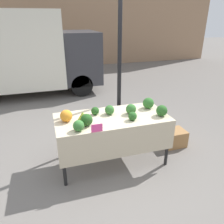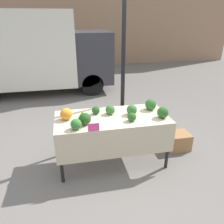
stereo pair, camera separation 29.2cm
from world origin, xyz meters
The scene contains 16 objects.
ground_plane centered at (0.00, 0.00, 0.00)m, with size 40.00×40.00×0.00m, color slate.
tent_pole centered at (0.32, 0.59, 1.35)m, with size 0.07×0.07×2.71m.
parked_truck centered at (-1.59, 4.27, 1.29)m, with size 4.45×1.96×2.43m.
market_table centered at (0.00, -0.06, 0.71)m, with size 1.74×0.83×0.82m.
orange_cauliflower centered at (-0.69, 0.05, 0.91)m, with size 0.18×0.18×0.18m.
romanesco_head centered at (-0.44, 0.05, 0.88)m, with size 0.15×0.15×0.12m.
broccoli_head_0 centered at (-0.43, -0.17, 0.91)m, with size 0.17×0.17×0.17m.
broccoli_head_1 centered at (-0.56, -0.30, 0.90)m, with size 0.15×0.15×0.15m.
broccoli_head_2 centered at (-0.01, 0.10, 0.89)m, with size 0.15×0.15×0.15m.
broccoli_head_3 centered at (0.32, 0.01, 0.90)m, with size 0.16×0.16×0.16m.
broccoli_head_4 centered at (0.25, -0.21, 0.88)m, with size 0.13×0.13×0.13m.
broccoli_head_5 centered at (-0.23, 0.16, 0.88)m, with size 0.13×0.13×0.13m.
broccoli_head_6 centered at (0.68, 0.15, 0.91)m, with size 0.18×0.18×0.18m.
broccoli_head_7 centered at (0.75, -0.19, 0.91)m, with size 0.17×0.17×0.17m.
price_sign centered at (-0.33, -0.40, 0.88)m, with size 0.15×0.01×0.11m.
produce_crate centered at (1.25, 0.14, 0.15)m, with size 0.41×0.34×0.30m.
Camera 1 is at (-0.91, -2.92, 2.23)m, focal length 35.00 mm.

